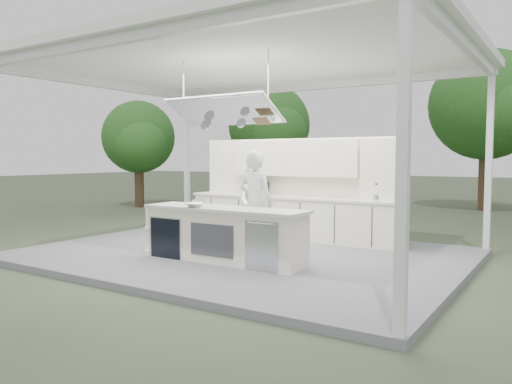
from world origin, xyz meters
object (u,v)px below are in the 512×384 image
Objects in this scene: demo_island at (223,234)px; sous_chef at (255,202)px; head_chef at (256,203)px; back_counter at (291,217)px.

demo_island is 2.65m from sous_chef.
head_chef is at bearing 72.00° from demo_island.
head_chef is 1.19× the size of sous_chef.
sous_chef is at bearing -54.75° from head_chef.
sous_chef is at bearing 110.55° from demo_island.
back_counter is 3.10× the size of sous_chef.
demo_island is 2.82m from back_counter.
head_chef reaches higher than sous_chef.
demo_island is 1.59× the size of head_chef.
head_chef reaches higher than demo_island.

